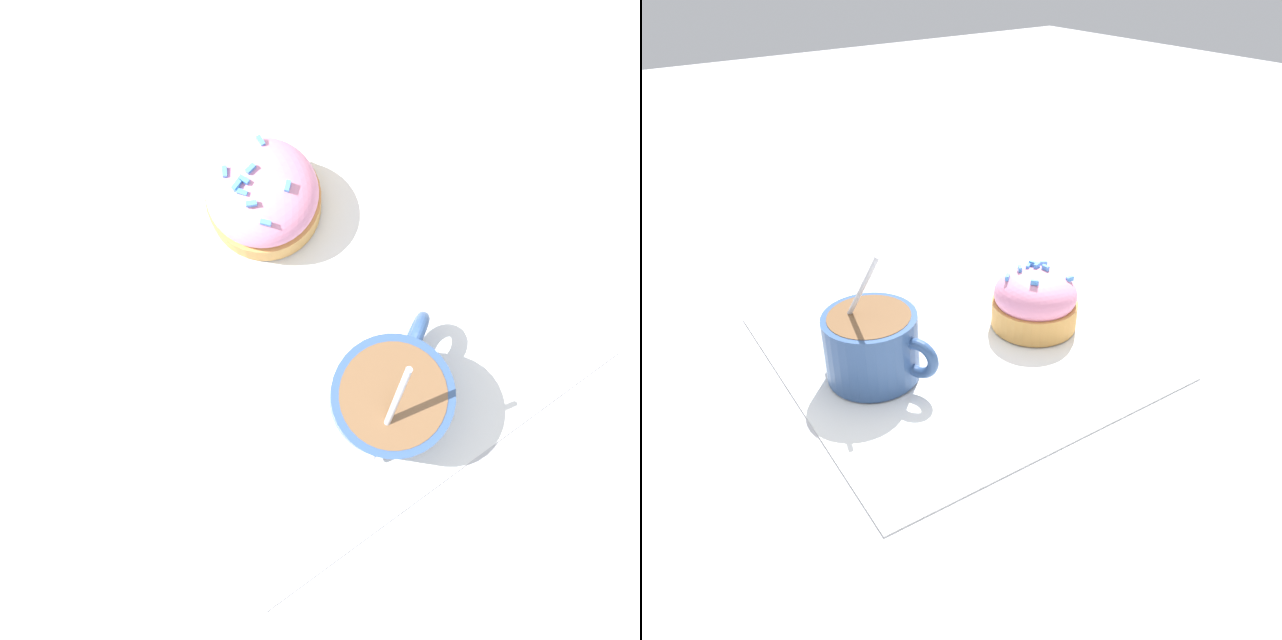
# 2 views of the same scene
# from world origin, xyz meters

# --- Properties ---
(ground_plane) EXTENTS (3.00, 3.00, 0.00)m
(ground_plane) POSITION_xyz_m (0.00, 0.00, 0.00)
(ground_plane) COLOR #B2B2B7
(paper_napkin) EXTENTS (0.31, 0.31, 0.00)m
(paper_napkin) POSITION_xyz_m (0.00, 0.00, 0.00)
(paper_napkin) COLOR white
(paper_napkin) RESTS_ON ground_plane
(coffee_cup) EXTENTS (0.08, 0.09, 0.11)m
(coffee_cup) POSITION_xyz_m (-0.08, 0.01, 0.03)
(coffee_cup) COLOR #335184
(coffee_cup) RESTS_ON paper_napkin
(frosted_pastry) EXTENTS (0.08, 0.08, 0.06)m
(frosted_pastry) POSITION_xyz_m (0.08, -0.01, 0.03)
(frosted_pastry) COLOR #D19347
(frosted_pastry) RESTS_ON paper_napkin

